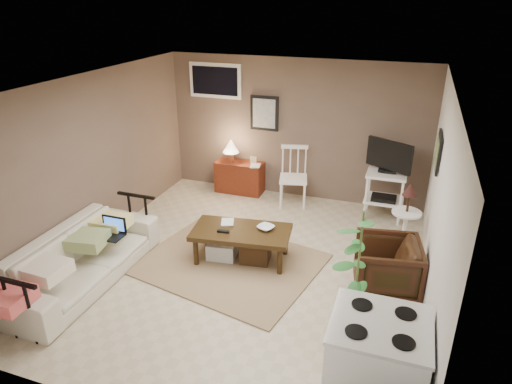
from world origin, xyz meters
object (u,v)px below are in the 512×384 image
at_px(coffee_table, 241,242).
at_px(tv_stand, 386,178).
at_px(sofa, 80,251).
at_px(side_table, 407,210).
at_px(spindle_chair, 293,179).
at_px(stove, 375,372).
at_px(red_console, 239,174).
at_px(potted_plant, 357,272).
at_px(armchair, 387,265).

relative_size(coffee_table, tv_stand, 1.07).
height_order(sofa, side_table, side_table).
bearing_deg(spindle_chair, stove, -66.20).
height_order(red_console, potted_plant, potted_plant).
bearing_deg(potted_plant, tv_stand, 88.92).
xyz_separation_m(spindle_chair, stove, (1.74, -3.95, 0.03)).
distance_m(red_console, stove, 5.01).
relative_size(sofa, side_table, 2.13).
bearing_deg(side_table, stove, -92.31).
bearing_deg(armchair, tv_stand, 176.01).
bearing_deg(spindle_chair, tv_stand, -0.11).
height_order(sofa, tv_stand, tv_stand).
xyz_separation_m(coffee_table, side_table, (2.06, 0.93, 0.38)).
bearing_deg(spindle_chair, side_table, -29.21).
height_order(red_console, armchair, red_console).
bearing_deg(sofa, potted_plant, -88.48).
relative_size(red_console, side_table, 0.93).
distance_m(coffee_table, tv_stand, 2.63).
height_order(sofa, spindle_chair, spindle_chair).
height_order(coffee_table, stove, stove).
xyz_separation_m(spindle_chair, potted_plant, (1.44, -2.99, 0.33)).
xyz_separation_m(coffee_table, stove, (1.94, -1.97, 0.23)).
bearing_deg(tv_stand, sofa, -137.88).
height_order(coffee_table, spindle_chair, spindle_chair).
bearing_deg(potted_plant, coffee_table, 148.24).
relative_size(armchair, potted_plant, 0.50).
relative_size(sofa, red_console, 2.29).
relative_size(red_console, spindle_chair, 0.98).
distance_m(sofa, spindle_chair, 3.62).
height_order(red_console, side_table, side_table).
relative_size(side_table, armchair, 1.39).
distance_m(spindle_chair, side_table, 2.14).
relative_size(tv_stand, side_table, 1.22).
xyz_separation_m(spindle_chair, armchair, (1.70, -2.06, -0.09)).
relative_size(sofa, armchair, 2.97).
xyz_separation_m(side_table, stove, (-0.12, -2.91, -0.15)).
relative_size(coffee_table, stove, 1.36).
bearing_deg(potted_plant, side_table, 78.02).
bearing_deg(spindle_chair, sofa, -121.70).
bearing_deg(side_table, armchair, -98.59).
relative_size(sofa, stove, 2.22).
height_order(spindle_chair, armchair, spindle_chair).
bearing_deg(stove, potted_plant, 107.22).
height_order(red_console, stove, stove).
relative_size(coffee_table, red_console, 1.40).
bearing_deg(sofa, red_console, -14.29).
height_order(tv_stand, stove, tv_stand).
relative_size(coffee_table, armchair, 1.82).
xyz_separation_m(coffee_table, tv_stand, (1.70, 1.97, 0.41)).
relative_size(spindle_chair, stove, 0.99).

